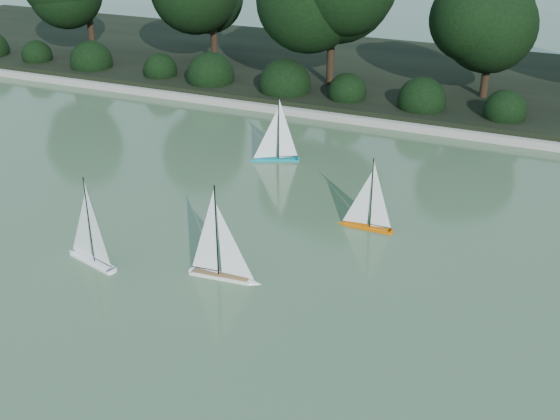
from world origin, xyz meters
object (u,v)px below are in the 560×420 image
object	(u,v)px
sailboat_white_a	(88,247)
sailboat_teal	(273,150)
sailboat_orange	(364,216)
sailboat_white_b	(226,264)

from	to	relation	value
sailboat_white_a	sailboat_teal	xyz separation A→B (m)	(0.96, 5.01, -0.01)
sailboat_teal	sailboat_orange	bearing A→B (deg)	-39.36
sailboat_white_a	sailboat_orange	xyz separation A→B (m)	(3.64, 2.81, -0.03)
sailboat_white_a	sailboat_orange	distance (m)	4.60
sailboat_white_b	sailboat_teal	bearing A→B (deg)	105.41
sailboat_white_a	sailboat_teal	bearing A→B (deg)	79.10
sailboat_orange	sailboat_teal	world-z (taller)	sailboat_teal
sailboat_orange	sailboat_teal	size ratio (longest dim) A/B	0.93
sailboat_white_a	sailboat_teal	distance (m)	5.10
sailboat_white_b	sailboat_orange	distance (m)	2.80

